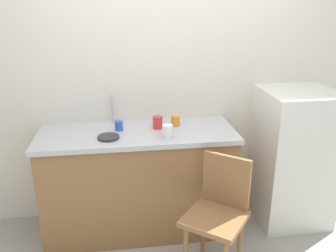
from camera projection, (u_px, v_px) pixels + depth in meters
back_wall at (165, 86)px, 3.19m from camera, size 4.80×0.10×2.42m
cabinet_base at (139, 183)px, 3.09m from camera, size 1.57×0.60×0.88m
countertop at (137, 133)px, 2.93m from camera, size 1.61×0.64×0.04m
faucet at (113, 109)px, 3.09m from camera, size 0.02×0.02×0.25m
refrigerator at (293, 157)px, 3.20m from camera, size 0.62×0.62×1.22m
chair at (218, 211)px, 2.58m from camera, size 0.56×0.56×0.89m
hotplate at (108, 137)px, 2.77m from camera, size 0.17×0.17×0.02m
cup_orange at (175, 121)px, 3.03m from camera, size 0.07×0.07×0.09m
cup_blue at (119, 126)px, 2.93m from camera, size 0.07×0.07×0.08m
cup_white at (168, 132)px, 2.76m from camera, size 0.08×0.08×0.11m
cup_red at (158, 122)px, 2.97m from camera, size 0.08×0.08×0.10m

